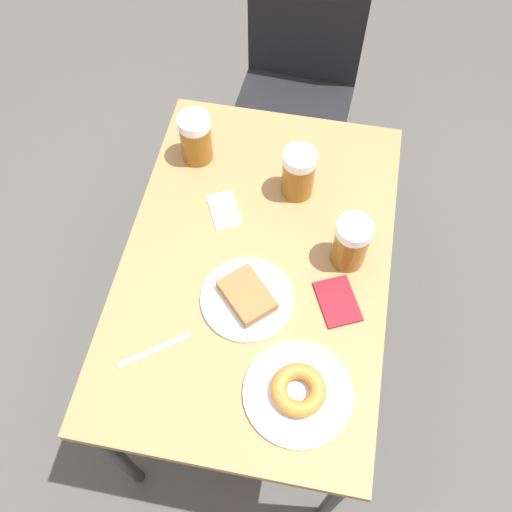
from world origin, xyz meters
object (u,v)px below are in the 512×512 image
passport_near_edge (338,301)px  chair (298,79)px  beer_mug_center (298,173)px  plate_with_donut (298,392)px  plate_with_cake (248,297)px  fork (155,350)px  beer_mug_right (351,243)px  beer_mug_left (196,138)px  napkin_folded (224,210)px

passport_near_edge → chair: bearing=103.8°
beer_mug_center → chair: bearing=97.5°
plate_with_donut → passport_near_edge: bearing=75.9°
plate_with_cake → plate_with_donut: plate_with_donut is taller
plate_with_cake → plate_with_donut: bearing=-53.1°
beer_mug_center → fork: 0.58m
chair → beer_mug_right: 0.88m
beer_mug_left → napkin_folded: beer_mug_left is taller
plate_with_donut → beer_mug_center: bearing=99.0°
beer_mug_center → fork: beer_mug_center is taller
fork → chair: bearing=81.4°
beer_mug_right → fork: size_ratio=0.99×
plate_with_cake → beer_mug_center: beer_mug_center is taller
passport_near_edge → plate_with_donut: bearing=-104.1°
plate_with_cake → napkin_folded: size_ratio=1.72×
plate_with_cake → beer_mug_left: (-0.22, 0.42, 0.06)m
plate_with_cake → beer_mug_left: 0.48m
beer_mug_right → fork: bearing=-141.2°
beer_mug_center → fork: bearing=-116.1°
chair → plate_with_donut: bearing=-78.5°
plate_with_donut → beer_mug_right: beer_mug_right is taller
beer_mug_right → napkin_folded: 0.35m
beer_mug_center → napkin_folded: 0.22m
napkin_folded → passport_near_edge: 0.39m
beer_mug_center → plate_with_cake: bearing=-100.8°
fork → passport_near_edge: (0.40, 0.20, 0.00)m
plate_with_donut → beer_mug_center: beer_mug_center is taller
fork → beer_mug_left: bearing=93.9°
chair → beer_mug_right: size_ratio=5.83×
plate_with_cake → passport_near_edge: bearing=9.3°
beer_mug_right → passport_near_edge: (-0.01, -0.13, -0.07)m
beer_mug_center → napkin_folded: (-0.18, -0.10, -0.07)m
beer_mug_left → beer_mug_center: 0.30m
chair → napkin_folded: (-0.10, -0.72, 0.18)m
fork → passport_near_edge: bearing=26.8°
plate_with_cake → passport_near_edge: 0.22m
fork → passport_near_edge: passport_near_edge is taller
beer_mug_center → beer_mug_left: bearing=167.0°
beer_mug_right → napkin_folded: (-0.34, 0.08, -0.07)m
plate_with_cake → chair: bearing=90.9°
plate_with_cake → beer_mug_right: beer_mug_right is taller
plate_with_cake → passport_near_edge: (0.21, 0.04, -0.01)m
chair → beer_mug_right: chair is taller
chair → plate_with_donut: 1.20m
beer_mug_right → passport_near_edge: bearing=-94.1°
plate_with_cake → beer_mug_left: size_ratio=1.52×
plate_with_cake → napkin_folded: 0.27m
plate_with_donut → napkin_folded: size_ratio=1.86×
chair → plate_with_cake: 0.99m
plate_with_cake → beer_mug_center: size_ratio=1.52×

